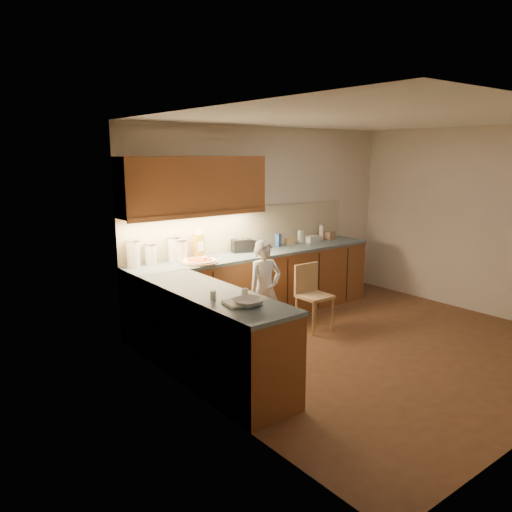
% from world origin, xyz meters
% --- Properties ---
extents(room, '(4.54, 4.50, 2.62)m').
position_xyz_m(room, '(0.00, 0.00, 1.68)').
color(room, '#54321D').
rests_on(room, ground).
extents(l_counter, '(3.77, 2.62, 0.92)m').
position_xyz_m(l_counter, '(-0.92, 1.25, 0.46)').
color(l_counter, brown).
rests_on(l_counter, ground).
extents(backsplash, '(3.75, 0.02, 0.58)m').
position_xyz_m(backsplash, '(-0.38, 1.99, 1.21)').
color(backsplash, '#C0B595').
rests_on(backsplash, l_counter).
extents(upper_cabinets, '(1.95, 0.36, 0.73)m').
position_xyz_m(upper_cabinets, '(-1.27, 1.82, 1.85)').
color(upper_cabinets, brown).
rests_on(upper_cabinets, ground).
extents(pizza_on_board, '(0.45, 0.45, 0.18)m').
position_xyz_m(pizza_on_board, '(-1.36, 1.61, 0.94)').
color(pizza_on_board, tan).
rests_on(pizza_on_board, l_counter).
extents(child, '(0.47, 0.34, 1.22)m').
position_xyz_m(child, '(-0.81, 1.02, 0.61)').
color(child, white).
rests_on(child, ground).
extents(wooden_chair, '(0.39, 0.39, 0.84)m').
position_xyz_m(wooden_chair, '(-0.12, 0.92, 0.49)').
color(wooden_chair, tan).
rests_on(wooden_chair, ground).
extents(mixing_bowl, '(0.28, 0.28, 0.06)m').
position_xyz_m(mixing_bowl, '(-1.95, -0.16, 0.95)').
color(mixing_bowl, white).
rests_on(mixing_bowl, l_counter).
extents(canister_a, '(0.17, 0.17, 0.33)m').
position_xyz_m(canister_a, '(-2.10, 1.87, 1.09)').
color(canister_a, beige).
rests_on(canister_a, l_counter).
extents(canister_b, '(0.15, 0.15, 0.26)m').
position_xyz_m(canister_b, '(-1.87, 1.88, 1.05)').
color(canister_b, white).
rests_on(canister_b, l_counter).
extents(canister_c, '(0.17, 0.17, 0.32)m').
position_xyz_m(canister_c, '(-1.55, 1.87, 1.08)').
color(canister_c, white).
rests_on(canister_c, l_counter).
extents(canister_d, '(0.17, 0.17, 0.28)m').
position_xyz_m(canister_d, '(-1.49, 1.84, 1.06)').
color(canister_d, white).
rests_on(canister_d, l_counter).
extents(oil_jug, '(0.13, 0.11, 0.36)m').
position_xyz_m(oil_jug, '(-1.21, 1.87, 1.09)').
color(oil_jug, '#AE8722').
rests_on(oil_jug, l_counter).
extents(toaster, '(0.31, 0.24, 0.18)m').
position_xyz_m(toaster, '(-0.55, 1.83, 1.01)').
color(toaster, black).
rests_on(toaster, l_counter).
extents(steel_pot, '(0.19, 0.19, 0.14)m').
position_xyz_m(steel_pot, '(-0.26, 1.86, 0.99)').
color(steel_pot, '#B1B1B6').
rests_on(steel_pot, l_counter).
extents(blue_box, '(0.11, 0.10, 0.19)m').
position_xyz_m(blue_box, '(0.11, 1.85, 1.01)').
color(blue_box, '#35569F').
rests_on(blue_box, l_counter).
extents(card_box_a, '(0.14, 0.11, 0.09)m').
position_xyz_m(card_box_a, '(0.35, 1.85, 0.96)').
color(card_box_a, tan).
rests_on(card_box_a, l_counter).
extents(white_bottle, '(0.06, 0.06, 0.19)m').
position_xyz_m(white_bottle, '(0.55, 1.86, 1.01)').
color(white_bottle, white).
rests_on(white_bottle, l_counter).
extents(flat_pack, '(0.23, 0.17, 0.09)m').
position_xyz_m(flat_pack, '(0.75, 1.83, 0.96)').
color(flat_pack, silver).
rests_on(flat_pack, l_counter).
extents(tall_jar, '(0.08, 0.08, 0.24)m').
position_xyz_m(tall_jar, '(0.99, 1.85, 1.04)').
color(tall_jar, white).
rests_on(tall_jar, l_counter).
extents(card_box_b, '(0.18, 0.15, 0.12)m').
position_xyz_m(card_box_b, '(1.12, 1.81, 0.98)').
color(card_box_b, tan).
rests_on(card_box_b, l_counter).
extents(dough_cloth, '(0.33, 0.28, 0.02)m').
position_xyz_m(dough_cloth, '(-1.95, -0.08, 0.93)').
color(dough_cloth, silver).
rests_on(dough_cloth, l_counter).
extents(spice_jar_a, '(0.07, 0.07, 0.07)m').
position_xyz_m(spice_jar_a, '(-2.07, 0.21, 0.96)').
color(spice_jar_a, silver).
rests_on(spice_jar_a, l_counter).
extents(spice_jar_b, '(0.08, 0.08, 0.08)m').
position_xyz_m(spice_jar_b, '(-1.81, 0.07, 0.96)').
color(spice_jar_b, white).
rests_on(spice_jar_b, l_counter).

